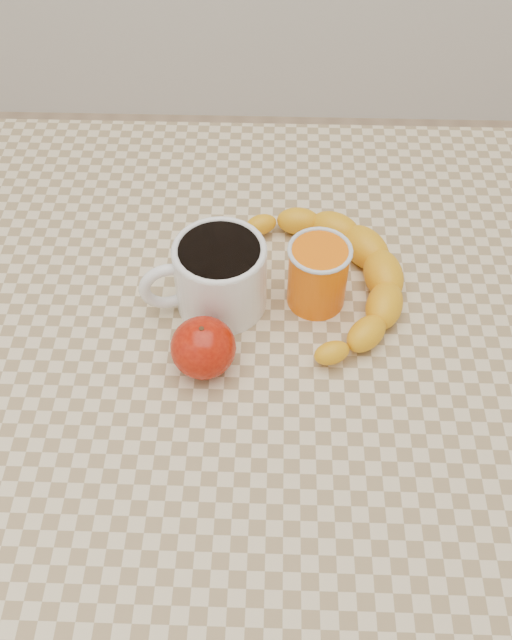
{
  "coord_description": "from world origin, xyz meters",
  "views": [
    {
      "loc": [
        0.02,
        -0.51,
        1.39
      ],
      "look_at": [
        0.0,
        0.0,
        0.77
      ],
      "focal_mm": 40.0,
      "sensor_mm": 36.0,
      "label": 1
    }
  ],
  "objects_px": {
    "table": "(256,374)",
    "coffee_mug": "(218,274)",
    "orange_juice_glass": "(318,274)",
    "apple": "(203,348)",
    "banana": "(331,275)"
  },
  "relations": [
    {
      "from": "apple",
      "to": "orange_juice_glass",
      "type": "bearing_deg",
      "value": 38.95
    },
    {
      "from": "table",
      "to": "apple",
      "type": "xyz_separation_m",
      "value": [
        -0.06,
        -0.05,
        0.12
      ]
    },
    {
      "from": "orange_juice_glass",
      "to": "banana",
      "type": "height_order",
      "value": "orange_juice_glass"
    },
    {
      "from": "table",
      "to": "coffee_mug",
      "type": "distance_m",
      "value": 0.15
    },
    {
      "from": "table",
      "to": "apple",
      "type": "relative_size",
      "value": 11.06
    },
    {
      "from": "table",
      "to": "banana",
      "type": "xyz_separation_m",
      "value": [
        0.09,
        0.07,
        0.11
      ]
    },
    {
      "from": "coffee_mug",
      "to": "banana",
      "type": "height_order",
      "value": "coffee_mug"
    },
    {
      "from": "coffee_mug",
      "to": "orange_juice_glass",
      "type": "bearing_deg",
      "value": 3.88
    },
    {
      "from": "orange_juice_glass",
      "to": "coffee_mug",
      "type": "bearing_deg",
      "value": -176.12
    },
    {
      "from": "table",
      "to": "apple",
      "type": "height_order",
      "value": "apple"
    },
    {
      "from": "table",
      "to": "banana",
      "type": "bearing_deg",
      "value": 38.23
    },
    {
      "from": "orange_juice_glass",
      "to": "table",
      "type": "bearing_deg",
      "value": -144.05
    },
    {
      "from": "apple",
      "to": "coffee_mug",
      "type": "bearing_deg",
      "value": 83.64
    },
    {
      "from": "apple",
      "to": "banana",
      "type": "distance_m",
      "value": 0.19
    },
    {
      "from": "table",
      "to": "coffee_mug",
      "type": "bearing_deg",
      "value": 136.45
    }
  ]
}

